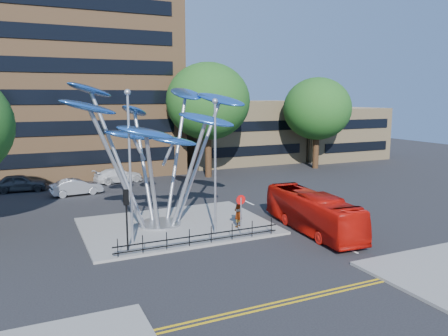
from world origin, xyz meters
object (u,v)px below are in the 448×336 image
no_entry_sign_island (241,208)px  parked_car_right (118,175)px  parked_car_left (20,183)px  tree_far (317,109)px  red_bus (312,212)px  traffic_light_island (126,207)px  tree_right (208,101)px  pedestrian (238,212)px  leaf_sculpture (155,123)px  parked_car_mid (76,187)px  street_lamp_right (215,155)px  street_lamp_left (130,154)px

no_entry_sign_island → parked_car_right: size_ratio=0.50×
no_entry_sign_island → parked_car_left: size_ratio=0.53×
tree_far → red_bus: 26.30m
traffic_light_island → tree_right: bearing=56.3°
tree_right → pedestrian: bearing=-106.9°
parked_car_left → tree_far: bearing=-85.8°
leaf_sculpture → no_entry_sign_island: 7.71m
parked_car_mid → leaf_sculpture: bearing=-169.2°
pedestrian → parked_car_left: (-12.91, 18.57, -0.32)m
parked_car_mid → parked_car_right: size_ratio=0.90×
leaf_sculpture → red_bus: leaf_sculpture is taller
no_entry_sign_island → pedestrian: 1.62m
leaf_sculpture → pedestrian: (4.57, -2.79, -5.76)m
red_bus → traffic_light_island: bearing=179.6°
pedestrian → parked_car_left: size_ratio=0.41×
traffic_light_island → pedestrian: bearing=10.5°
red_bus → parked_car_mid: size_ratio=2.08×
tree_right → parked_car_mid: bearing=-166.9°
leaf_sculpture → street_lamp_right: (2.57, -3.68, -1.78)m
parked_car_mid → parked_car_right: parked_car_mid is taller
tree_right → leaf_sculpture: (-10.07, -15.32, -1.16)m
tree_far → red_bus: size_ratio=1.20×
street_lamp_left → street_lamp_right: street_lamp_left is taller
street_lamp_right → traffic_light_island: (-5.50, -0.50, -2.48)m
tree_far → parked_car_mid: 28.81m
traffic_light_island → parked_car_right: traffic_light_island is taller
traffic_light_island → tree_far: bearing=35.8°
street_lamp_left → traffic_light_island: 2.96m
street_lamp_left → red_bus: 12.00m
pedestrian → street_lamp_left: bearing=-27.8°
no_entry_sign_island → traffic_light_island: bearing=-179.9°
pedestrian → parked_car_right: pedestrian is taller
tree_right → tree_far: tree_right is taller
street_lamp_left → no_entry_sign_island: street_lamp_left is taller
no_entry_sign_island → parked_car_mid: bearing=115.9°
tree_right → parked_car_mid: tree_right is taller
street_lamp_left → parked_car_left: bearing=107.3°
red_bus → parked_car_mid: (-12.51, 17.27, -0.54)m
tree_far → no_entry_sign_island: tree_far is taller
tree_right → tree_far: bearing=0.0°
street_lamp_right → pedestrian: size_ratio=4.33×
street_lamp_left → street_lamp_right: 5.03m
parked_car_mid → parked_car_left: bearing=43.8°
leaf_sculpture → traffic_light_island: (-2.93, -4.18, -4.26)m
no_entry_sign_island → leaf_sculpture: bearing=134.3°
leaf_sculpture → pedestrian: 7.87m
pedestrian → parked_car_right: bearing=-109.4°
red_bus → parked_car_right: size_ratio=1.86×
tree_far → parked_car_left: 33.02m
street_lamp_left → leaf_sculpture: bearing=52.6°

